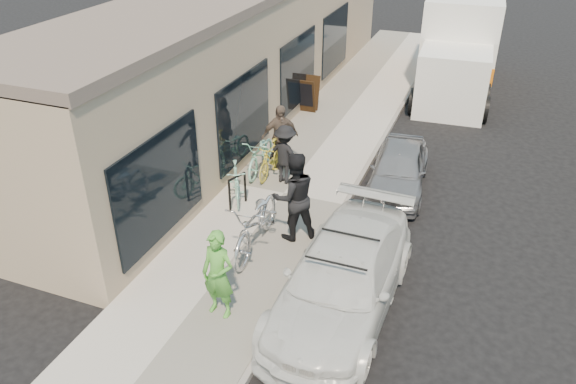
% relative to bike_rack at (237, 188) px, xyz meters
% --- Properties ---
extents(ground, '(120.00, 120.00, 0.00)m').
position_rel_bike_rack_xyz_m(ground, '(2.80, -2.05, -0.63)').
color(ground, black).
rests_on(ground, ground).
extents(sidewalk, '(3.00, 34.00, 0.15)m').
position_rel_bike_rack_xyz_m(sidewalk, '(0.80, 0.95, -0.56)').
color(sidewalk, '#B0A99F').
rests_on(sidewalk, ground).
extents(curb, '(0.12, 34.00, 0.13)m').
position_rel_bike_rack_xyz_m(curb, '(2.35, 0.95, -0.57)').
color(curb, gray).
rests_on(curb, ground).
extents(storefront, '(3.60, 20.00, 4.22)m').
position_rel_bike_rack_xyz_m(storefront, '(-2.44, 5.94, 1.49)').
color(storefront, tan).
rests_on(storefront, ground).
extents(bike_rack, '(0.23, 0.54, 0.80)m').
position_rel_bike_rack_xyz_m(bike_rack, '(0.00, 0.00, 0.00)').
color(bike_rack, black).
rests_on(bike_rack, sidewalk).
extents(sandwich_board, '(0.69, 0.70, 1.12)m').
position_rel_bike_rack_xyz_m(sandwich_board, '(-0.51, 6.33, 0.09)').
color(sandwich_board, '#321D0E').
rests_on(sandwich_board, sidewalk).
extents(sedan_white, '(2.01, 4.75, 1.41)m').
position_rel_bike_rack_xyz_m(sedan_white, '(3.27, -2.44, 0.05)').
color(sedan_white, silver).
rests_on(sedan_white, ground).
extents(sedan_silver, '(1.65, 3.49, 1.15)m').
position_rel_bike_rack_xyz_m(sedan_silver, '(3.33, 2.43, -0.06)').
color(sedan_silver, gray).
rests_on(sedan_silver, ground).
extents(moving_truck, '(2.88, 6.89, 3.33)m').
position_rel_bike_rack_xyz_m(moving_truck, '(3.73, 10.98, 0.84)').
color(moving_truck, white).
rests_on(moving_truck, ground).
extents(tandem_bike, '(0.98, 2.40, 1.24)m').
position_rel_bike_rack_xyz_m(tandem_bike, '(1.12, -1.40, 0.13)').
color(tandem_bike, silver).
rests_on(tandem_bike, sidewalk).
extents(woman_rider, '(0.67, 0.48, 1.72)m').
position_rel_bike_rack_xyz_m(woman_rider, '(1.33, -3.49, 0.37)').
color(woman_rider, '#4FA236').
rests_on(woman_rider, sidewalk).
extents(man_standing, '(1.23, 1.19, 1.99)m').
position_rel_bike_rack_xyz_m(man_standing, '(1.69, -0.73, 0.51)').
color(man_standing, black).
rests_on(man_standing, sidewalk).
extents(cruiser_bike_a, '(1.10, 1.54, 0.91)m').
position_rel_bike_rack_xyz_m(cruiser_bike_a, '(-0.16, 0.26, -0.03)').
color(cruiser_bike_a, '#94DDC0').
rests_on(cruiser_bike_a, sidewalk).
extents(cruiser_bike_b, '(0.82, 1.92, 0.98)m').
position_rel_bike_rack_xyz_m(cruiser_bike_b, '(-0.20, 1.85, 0.01)').
color(cruiser_bike_b, '#94DDC0').
rests_on(cruiser_bike_b, sidewalk).
extents(cruiser_bike_c, '(0.44, 1.53, 0.92)m').
position_rel_bike_rack_xyz_m(cruiser_bike_c, '(0.13, 1.72, -0.03)').
color(cruiser_bike_c, gold).
rests_on(cruiser_bike_c, sidewalk).
extents(bystander_a, '(1.10, 0.79, 1.54)m').
position_rel_bike_rack_xyz_m(bystander_a, '(0.62, 1.51, 0.29)').
color(bystander_a, black).
rests_on(bystander_a, sidewalk).
extents(bystander_b, '(1.05, 0.99, 1.74)m').
position_rel_bike_rack_xyz_m(bystander_b, '(0.17, 2.26, 0.38)').
color(bystander_b, brown).
rests_on(bystander_b, sidewalk).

